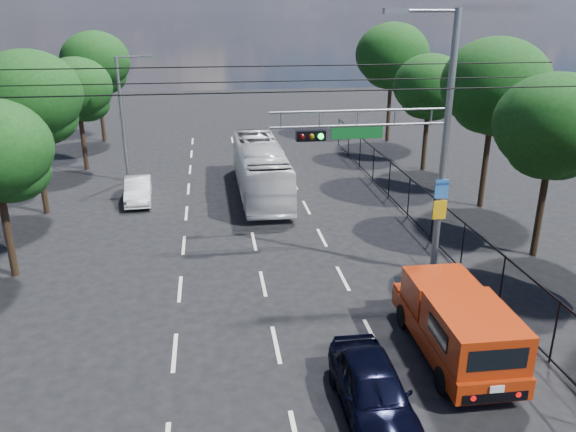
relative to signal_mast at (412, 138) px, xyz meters
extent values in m
cube|color=beige|center=(-8.28, -3.99, -5.24)|extent=(0.12, 2.00, 0.01)
cube|color=beige|center=(-8.28, 0.01, -5.24)|extent=(0.12, 2.00, 0.01)
cube|color=beige|center=(-8.28, 4.01, -5.24)|extent=(0.12, 2.00, 0.01)
cube|color=beige|center=(-8.28, 8.01, -5.24)|extent=(0.12, 2.00, 0.01)
cube|color=beige|center=(-8.28, 12.01, -5.24)|extent=(0.12, 2.00, 0.01)
cube|color=beige|center=(-8.28, 16.01, -5.24)|extent=(0.12, 2.00, 0.01)
cube|color=beige|center=(-8.28, 20.01, -5.24)|extent=(0.12, 2.00, 0.01)
cube|color=beige|center=(-8.28, 24.01, -5.24)|extent=(0.12, 2.00, 0.01)
cube|color=beige|center=(-5.28, -3.99, -5.24)|extent=(0.12, 2.00, 0.01)
cube|color=beige|center=(-5.28, 0.01, -5.24)|extent=(0.12, 2.00, 0.01)
cube|color=beige|center=(-5.28, 4.01, -5.24)|extent=(0.12, 2.00, 0.01)
cube|color=beige|center=(-5.28, 8.01, -5.24)|extent=(0.12, 2.00, 0.01)
cube|color=beige|center=(-5.28, 12.01, -5.24)|extent=(0.12, 2.00, 0.01)
cube|color=beige|center=(-5.28, 16.01, -5.24)|extent=(0.12, 2.00, 0.01)
cube|color=beige|center=(-5.28, 20.01, -5.24)|extent=(0.12, 2.00, 0.01)
cube|color=beige|center=(-5.28, 24.01, -5.24)|extent=(0.12, 2.00, 0.01)
cube|color=beige|center=(-2.28, -7.99, -5.24)|extent=(0.12, 2.00, 0.01)
cube|color=beige|center=(-2.28, -3.99, -5.24)|extent=(0.12, 2.00, 0.01)
cube|color=beige|center=(-2.28, 0.01, -5.24)|extent=(0.12, 2.00, 0.01)
cube|color=beige|center=(-2.28, 4.01, -5.24)|extent=(0.12, 2.00, 0.01)
cube|color=beige|center=(-2.28, 8.01, -5.24)|extent=(0.12, 2.00, 0.01)
cube|color=beige|center=(-2.28, 12.01, -5.24)|extent=(0.12, 2.00, 0.01)
cube|color=beige|center=(-2.28, 16.01, -5.24)|extent=(0.12, 2.00, 0.01)
cube|color=beige|center=(-2.28, 20.01, -5.24)|extent=(0.12, 2.00, 0.01)
cube|color=beige|center=(-2.28, 24.01, -5.24)|extent=(0.12, 2.00, 0.01)
cylinder|color=slate|center=(1.22, 0.01, -0.49)|extent=(0.24, 0.24, 9.50)
cylinder|color=slate|center=(0.22, 0.01, 4.16)|extent=(2.00, 0.10, 0.10)
cube|color=slate|center=(-0.88, 0.01, 4.16)|extent=(0.80, 0.25, 0.18)
cylinder|color=slate|center=(-1.88, 0.01, 1.01)|extent=(6.20, 0.08, 0.08)
cylinder|color=slate|center=(-1.88, 0.01, 0.51)|extent=(6.20, 0.08, 0.08)
cube|color=black|center=(-3.58, 0.01, 0.21)|extent=(1.00, 0.28, 0.35)
sphere|color=#3F0505|center=(-3.90, -0.14, 0.21)|extent=(0.20, 0.20, 0.20)
sphere|color=#4C3805|center=(-3.58, -0.14, 0.21)|extent=(0.20, 0.20, 0.20)
sphere|color=#0CE533|center=(-3.26, -0.14, 0.21)|extent=(0.20, 0.20, 0.20)
cube|color=#0C541F|center=(-1.98, 0.01, 0.26)|extent=(1.80, 0.05, 0.40)
cube|color=blue|center=(1.20, -0.13, -1.84)|extent=(0.50, 0.04, 0.70)
cube|color=#ECAB0C|center=(1.20, -0.13, -2.64)|extent=(0.50, 0.04, 0.70)
cylinder|color=slate|center=(0.62, 0.01, 0.76)|extent=(0.05, 0.05, 0.50)
cylinder|color=slate|center=(-0.68, 0.01, 0.76)|extent=(0.05, 0.05, 0.50)
cylinder|color=slate|center=(-1.98, 0.01, 0.76)|extent=(0.05, 0.05, 0.50)
cylinder|color=slate|center=(-3.28, 0.01, 0.76)|extent=(0.05, 0.05, 0.50)
cylinder|color=slate|center=(-4.58, 0.01, 0.76)|extent=(0.05, 0.05, 0.50)
cylinder|color=slate|center=(-11.78, 14.01, -1.74)|extent=(0.18, 0.18, 7.00)
cylinder|color=slate|center=(-10.98, 14.01, 1.76)|extent=(1.60, 0.09, 0.09)
cube|color=slate|center=(-10.08, 14.01, 1.76)|extent=(0.60, 0.22, 0.15)
cylinder|color=black|center=(-5.28, -1.99, 1.96)|extent=(22.00, 0.04, 0.04)
cylinder|color=black|center=(-5.28, 1.51, 2.36)|extent=(22.00, 0.04, 0.04)
cylinder|color=black|center=(-5.28, 3.01, 1.66)|extent=(22.00, 0.04, 0.04)
cube|color=black|center=(2.32, 4.01, -3.29)|extent=(0.04, 34.00, 0.06)
cube|color=black|center=(2.32, 4.01, -5.09)|extent=(0.04, 34.00, 0.06)
cylinder|color=black|center=(2.32, -5.99, -4.24)|extent=(0.06, 0.06, 2.00)
cylinder|color=black|center=(2.32, -2.99, -4.24)|extent=(0.06, 0.06, 2.00)
cylinder|color=black|center=(2.32, 0.01, -4.24)|extent=(0.06, 0.06, 2.00)
cylinder|color=black|center=(2.32, 3.01, -4.24)|extent=(0.06, 0.06, 2.00)
cylinder|color=black|center=(2.32, 6.01, -4.24)|extent=(0.06, 0.06, 2.00)
cylinder|color=black|center=(2.32, 9.01, -4.24)|extent=(0.06, 0.06, 2.00)
cylinder|color=black|center=(2.32, 12.01, -4.24)|extent=(0.06, 0.06, 2.00)
cylinder|color=black|center=(2.32, 15.01, -4.24)|extent=(0.06, 0.06, 2.00)
cylinder|color=black|center=(2.32, 18.01, -4.24)|extent=(0.06, 0.06, 2.00)
cylinder|color=black|center=(2.32, 21.01, -4.24)|extent=(0.06, 0.06, 2.00)
cylinder|color=black|center=(5.92, 1.01, -3.14)|extent=(0.28, 0.28, 4.20)
ellipsoid|color=black|center=(5.92, 1.01, 0.16)|extent=(4.50, 4.50, 3.83)
ellipsoid|color=black|center=(6.32, 1.31, -0.89)|extent=(3.00, 3.00, 2.40)
ellipsoid|color=black|center=(5.57, 0.81, -0.74)|extent=(2.85, 2.85, 2.28)
cylinder|color=black|center=(6.52, 7.01, -2.86)|extent=(0.28, 0.28, 4.76)
ellipsoid|color=black|center=(6.52, 7.01, 0.88)|extent=(5.10, 5.10, 4.33)
ellipsoid|color=black|center=(6.92, 7.31, -0.31)|extent=(3.40, 3.40, 2.72)
ellipsoid|color=black|center=(6.17, 6.81, -0.14)|extent=(3.23, 3.23, 2.58)
cylinder|color=black|center=(6.12, 14.01, -3.23)|extent=(0.28, 0.28, 4.03)
ellipsoid|color=black|center=(6.12, 14.01, -0.06)|extent=(4.32, 4.32, 3.67)
ellipsoid|color=black|center=(6.52, 14.31, -1.07)|extent=(2.88, 2.88, 2.30)
ellipsoid|color=black|center=(5.77, 13.81, -0.92)|extent=(2.74, 2.74, 2.19)
cylinder|color=black|center=(6.32, 22.01, -2.78)|extent=(0.28, 0.28, 4.93)
ellipsoid|color=black|center=(6.32, 22.01, 1.09)|extent=(5.28, 5.28, 4.49)
ellipsoid|color=black|center=(6.72, 22.31, -0.14)|extent=(3.52, 3.52, 2.82)
ellipsoid|color=black|center=(5.97, 21.81, 0.04)|extent=(3.34, 3.34, 2.68)
cylinder|color=black|center=(-14.48, 2.01, -3.34)|extent=(0.28, 0.28, 3.81)
ellipsoid|color=black|center=(-14.08, 2.31, -1.30)|extent=(2.72, 2.72, 2.18)
cylinder|color=black|center=(-15.08, 9.01, -3.00)|extent=(0.28, 0.28, 4.48)
ellipsoid|color=black|center=(-15.08, 9.01, 0.52)|extent=(4.80, 4.80, 4.08)
ellipsoid|color=black|center=(-14.68, 9.31, -0.60)|extent=(3.20, 3.20, 2.56)
ellipsoid|color=black|center=(-15.43, 8.81, -0.44)|extent=(3.04, 3.04, 2.43)
cylinder|color=black|center=(-14.68, 17.01, -3.28)|extent=(0.28, 0.28, 3.92)
ellipsoid|color=black|center=(-14.68, 17.01, -0.20)|extent=(4.20, 4.20, 3.57)
ellipsoid|color=black|center=(-14.28, 17.31, -1.18)|extent=(2.80, 2.80, 2.24)
ellipsoid|color=black|center=(-15.03, 16.81, -1.04)|extent=(2.66, 2.66, 2.13)
cylinder|color=black|center=(-14.88, 25.01, -2.95)|extent=(0.28, 0.28, 4.59)
ellipsoid|color=black|center=(-14.88, 25.01, 0.66)|extent=(4.92, 4.92, 4.18)
ellipsoid|color=black|center=(-14.48, 25.31, -0.49)|extent=(3.28, 3.28, 2.62)
ellipsoid|color=black|center=(-15.23, 24.81, -0.32)|extent=(3.12, 3.12, 2.49)
cylinder|color=black|center=(-1.16, -3.55, -4.87)|extent=(0.29, 0.74, 0.74)
cylinder|color=black|center=(0.64, -3.58, -4.87)|extent=(0.29, 0.74, 0.74)
cylinder|color=black|center=(-1.21, -6.83, -4.87)|extent=(0.29, 0.74, 0.74)
cylinder|color=black|center=(0.59, -6.86, -4.87)|extent=(0.29, 0.74, 0.74)
cube|color=#912207|center=(-0.28, -5.20, -4.59)|extent=(2.10, 5.32, 0.59)
cube|color=#912207|center=(-0.25, -2.82, -4.50)|extent=(1.97, 0.61, 0.58)
cube|color=black|center=(-0.24, -2.54, -4.24)|extent=(1.80, 0.46, 0.32)
cube|color=#912207|center=(-0.26, -3.99, -3.82)|extent=(1.93, 1.67, 1.00)
cube|color=black|center=(-0.28, -4.78, -3.76)|extent=(1.64, 0.08, 0.58)
cube|color=#912207|center=(-0.30, -6.36, -3.74)|extent=(2.01, 2.73, 1.11)
cube|color=black|center=(0.69, -6.38, -3.71)|extent=(0.06, 1.27, 0.48)
cube|color=black|center=(-1.30, -6.35, -3.71)|extent=(0.06, 1.27, 0.48)
cube|color=black|center=(-0.33, -7.70, -3.71)|extent=(1.53, 0.08, 0.58)
cube|color=black|center=(-0.33, -7.82, -4.71)|extent=(1.69, 0.11, 0.27)
cube|color=silver|center=(-0.33, -7.87, -4.45)|extent=(0.37, 0.04, 0.19)
imported|color=black|center=(-3.28, -7.32, -4.54)|extent=(1.68, 4.12, 1.40)
imported|color=silver|center=(-4.35, 10.64, -3.86)|extent=(2.43, 9.95, 2.77)
imported|color=silver|center=(-10.78, 10.19, -4.63)|extent=(1.57, 3.79, 1.22)
camera|label=1|loc=(-6.94, -18.34, 4.26)|focal=35.00mm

